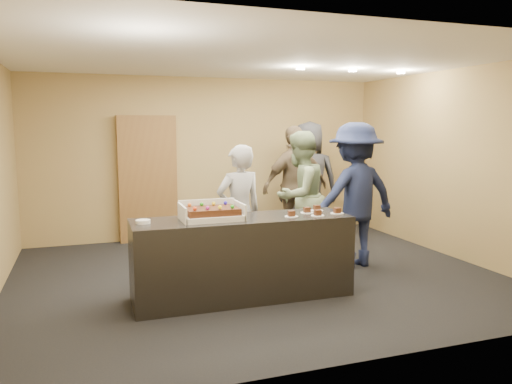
# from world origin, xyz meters

# --- Properties ---
(room) EXTENTS (6.04, 6.00, 2.70)m
(room) POSITION_xyz_m (0.00, 0.00, 1.35)
(room) COLOR black
(room) RESTS_ON ground
(serving_counter) EXTENTS (2.41, 0.72, 0.90)m
(serving_counter) POSITION_xyz_m (-0.42, -0.72, 0.45)
(serving_counter) COLOR black
(serving_counter) RESTS_ON floor
(storage_cabinet) EXTENTS (0.94, 0.15, 2.06)m
(storage_cabinet) POSITION_xyz_m (-1.05, 2.41, 1.03)
(storage_cabinet) COLOR brown
(storage_cabinet) RESTS_ON floor
(cake_box) EXTENTS (0.65, 0.45, 0.19)m
(cake_box) POSITION_xyz_m (-0.76, -0.69, 0.94)
(cake_box) COLOR white
(cake_box) RESTS_ON serving_counter
(sheet_cake) EXTENTS (0.56, 0.38, 0.11)m
(sheet_cake) POSITION_xyz_m (-0.76, -0.72, 1.00)
(sheet_cake) COLOR #3D200E
(sheet_cake) RESTS_ON cake_box
(plate_stack) EXTENTS (0.15, 0.15, 0.04)m
(plate_stack) POSITION_xyz_m (-1.48, -0.69, 0.92)
(plate_stack) COLOR white
(plate_stack) RESTS_ON serving_counter
(slice_a) EXTENTS (0.15, 0.15, 0.07)m
(slice_a) POSITION_xyz_m (0.11, -0.85, 0.92)
(slice_a) COLOR white
(slice_a) RESTS_ON serving_counter
(slice_b) EXTENTS (0.15, 0.15, 0.07)m
(slice_b) POSITION_xyz_m (0.37, -0.68, 0.92)
(slice_b) COLOR white
(slice_b) RESTS_ON serving_counter
(slice_c) EXTENTS (0.15, 0.15, 0.07)m
(slice_c) POSITION_xyz_m (0.41, -0.89, 0.92)
(slice_c) COLOR white
(slice_c) RESTS_ON serving_counter
(slice_d) EXTENTS (0.15, 0.15, 0.07)m
(slice_d) POSITION_xyz_m (0.55, -0.58, 0.92)
(slice_d) COLOR white
(slice_d) RESTS_ON serving_counter
(slice_e) EXTENTS (0.15, 0.15, 0.07)m
(slice_e) POSITION_xyz_m (0.68, -0.83, 0.92)
(slice_e) COLOR white
(slice_e) RESTS_ON serving_counter
(person_server_grey) EXTENTS (0.67, 0.51, 1.67)m
(person_server_grey) POSITION_xyz_m (-0.24, -0.01, 0.83)
(person_server_grey) COLOR #A1A1A6
(person_server_grey) RESTS_ON floor
(person_sage_man) EXTENTS (1.11, 1.05, 1.82)m
(person_sage_man) POSITION_xyz_m (0.82, 0.53, 0.91)
(person_sage_man) COLOR gray
(person_sage_man) RESTS_ON floor
(person_navy_man) EXTENTS (1.31, 0.82, 1.94)m
(person_navy_man) POSITION_xyz_m (1.40, 0.01, 0.97)
(person_navy_man) COLOR #181F41
(person_navy_man) RESTS_ON floor
(person_brown_extra) EXTENTS (1.16, 0.60, 1.90)m
(person_brown_extra) POSITION_xyz_m (1.05, 1.20, 0.95)
(person_brown_extra) COLOR brown
(person_brown_extra) RESTS_ON floor
(person_dark_suit) EXTENTS (1.11, 0.90, 1.97)m
(person_dark_suit) POSITION_xyz_m (1.51, 1.68, 0.98)
(person_dark_suit) COLOR #29292F
(person_dark_suit) RESTS_ON floor
(ceiling_spotlights) EXTENTS (1.72, 0.12, 0.03)m
(ceiling_spotlights) POSITION_xyz_m (1.60, 0.50, 2.67)
(ceiling_spotlights) COLOR #FFEAC6
(ceiling_spotlights) RESTS_ON ceiling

